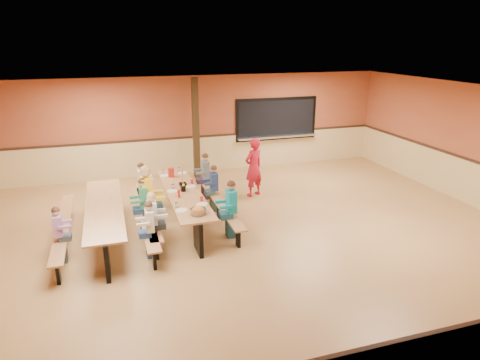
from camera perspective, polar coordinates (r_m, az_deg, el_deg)
name	(u,v)px	position (r m, az deg, el deg)	size (l,w,h in m)	color
ground	(249,236)	(9.29, 1.22, -7.49)	(12.00, 12.00, 0.00)	olive
room_envelope	(249,206)	(9.01, 1.25, -3.54)	(12.04, 10.04, 3.02)	#9B4A2D
kitchen_pass_through	(276,121)	(14.16, 4.89, 7.88)	(2.78, 0.28, 1.38)	black
structural_post	(196,129)	(12.82, -5.90, 6.79)	(0.18, 0.18, 3.00)	black
cafeteria_table_main	(184,201)	(9.87, -7.51, -2.73)	(1.91, 3.70, 0.74)	#9F6A3F
cafeteria_table_second	(105,216)	(9.40, -17.57, -4.58)	(1.91, 3.70, 0.74)	#9F6A3F
seated_child_white_left	(153,222)	(8.69, -11.54, -5.45)	(0.37, 0.30, 1.20)	silver
seated_adult_yellow	(147,198)	(9.60, -12.28, -2.41)	(0.48, 0.39, 1.44)	yellow
seated_child_grey_left	(142,186)	(10.86, -12.91, -0.77)	(0.34, 0.28, 1.16)	silver
seated_child_teal_right	(231,210)	(9.04, -1.16, -3.96)	(0.39, 0.32, 1.24)	#0E8491
seated_child_navy_right	(214,189)	(10.41, -3.47, -1.19)	(0.34, 0.28, 1.15)	navy
seated_child_char_right	(206,177)	(11.24, -4.61, 0.45)	(0.37, 0.30, 1.21)	#575F63
seated_child_purple_sec	(59,235)	(8.74, -22.96, -6.80)	(0.32, 0.26, 1.11)	#9E689C
seated_child_green_sec	(144,205)	(9.53, -12.68, -3.33)	(0.37, 0.30, 1.21)	#307C54
seated_child_tan_sec	(150,230)	(8.41, -11.88, -6.55)	(0.33, 0.27, 1.13)	beige
standing_woman	(254,167)	(11.38, 1.83, 1.70)	(0.58, 0.38, 1.58)	#B31427
punch_pitcher	(171,173)	(10.87, -9.18, 0.99)	(0.16, 0.16, 0.22)	#B41D18
chip_bowl	(198,211)	(8.51, -5.61, -4.10)	(0.32, 0.32, 0.15)	orange
napkin_dispenser	(183,188)	(9.83, -7.60, -1.09)	(0.10, 0.14, 0.13)	black
condiment_mustard	(184,188)	(9.80, -7.54, -1.02)	(0.06, 0.06, 0.17)	yellow
condiment_ketchup	(179,194)	(9.44, -8.15, -1.82)	(0.06, 0.06, 0.17)	#B2140F
table_paddle	(183,180)	(10.18, -7.67, 0.02)	(0.16, 0.16, 0.56)	black
place_settings	(183,189)	(9.78, -7.58, -1.26)	(0.65, 3.30, 0.11)	beige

